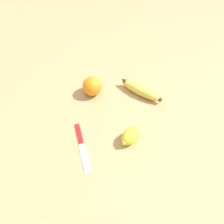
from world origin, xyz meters
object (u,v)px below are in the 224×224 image
at_px(paring_knife, 82,145).
at_px(orange, 92,86).
at_px(lemon, 131,136).
at_px(banana, 141,90).

bearing_deg(paring_knife, orange, -112.04).
distance_m(lemon, paring_knife, 0.17).
height_order(banana, lemon, lemon).
bearing_deg(paring_knife, lemon, 170.74).
distance_m(orange, paring_knife, 0.25).
relative_size(lemon, paring_knife, 0.51).
bearing_deg(lemon, paring_knife, 17.86).
height_order(lemon, paring_knife, lemon).
bearing_deg(banana, orange, 35.01).
bearing_deg(orange, lemon, 133.03).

